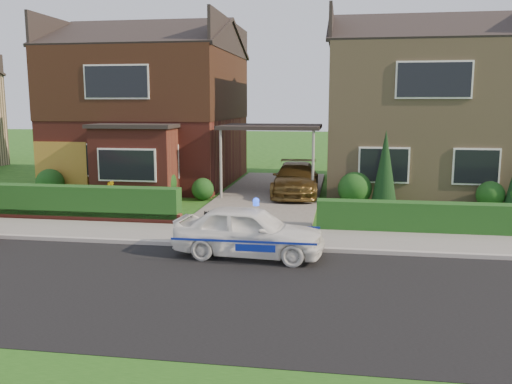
# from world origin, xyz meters

# --- Properties ---
(ground) EXTENTS (120.00, 120.00, 0.00)m
(ground) POSITION_xyz_m (0.00, 0.00, 0.00)
(ground) COLOR #1C4913
(ground) RESTS_ON ground
(road) EXTENTS (60.00, 6.00, 0.02)m
(road) POSITION_xyz_m (0.00, 0.00, 0.00)
(road) COLOR black
(road) RESTS_ON ground
(kerb) EXTENTS (60.00, 0.16, 0.12)m
(kerb) POSITION_xyz_m (0.00, 3.05, 0.06)
(kerb) COLOR #9E9993
(kerb) RESTS_ON ground
(sidewalk) EXTENTS (60.00, 2.00, 0.10)m
(sidewalk) POSITION_xyz_m (0.00, 4.10, 0.05)
(sidewalk) COLOR slate
(sidewalk) RESTS_ON ground
(driveway) EXTENTS (3.80, 12.00, 0.12)m
(driveway) POSITION_xyz_m (0.00, 11.00, 0.06)
(driveway) COLOR #666059
(driveway) RESTS_ON ground
(house_left) EXTENTS (7.50, 9.53, 7.25)m
(house_left) POSITION_xyz_m (-5.78, 13.90, 3.81)
(house_left) COLOR maroon
(house_left) RESTS_ON ground
(house_right) EXTENTS (7.50, 8.06, 7.25)m
(house_right) POSITION_xyz_m (5.80, 13.99, 3.66)
(house_right) COLOR #927C59
(house_right) RESTS_ON ground
(carport_link) EXTENTS (3.80, 3.00, 2.77)m
(carport_link) POSITION_xyz_m (0.00, 10.95, 2.66)
(carport_link) COLOR black
(carport_link) RESTS_ON ground
(garage_door) EXTENTS (2.20, 0.10, 2.10)m
(garage_door) POSITION_xyz_m (-8.25, 9.96, 1.05)
(garage_door) COLOR olive
(garage_door) RESTS_ON ground
(dwarf_wall) EXTENTS (7.70, 0.25, 0.36)m
(dwarf_wall) POSITION_xyz_m (-5.80, 5.30, 0.18)
(dwarf_wall) COLOR maroon
(dwarf_wall) RESTS_ON ground
(hedge_left) EXTENTS (7.50, 0.55, 0.90)m
(hedge_left) POSITION_xyz_m (-5.80, 5.45, 0.00)
(hedge_left) COLOR #133C17
(hedge_left) RESTS_ON ground
(hedge_right) EXTENTS (7.50, 0.55, 0.80)m
(hedge_right) POSITION_xyz_m (5.80, 5.35, 0.00)
(hedge_right) COLOR #133C17
(hedge_right) RESTS_ON ground
(shrub_left_far) EXTENTS (1.08, 1.08, 1.08)m
(shrub_left_far) POSITION_xyz_m (-8.50, 9.50, 0.54)
(shrub_left_far) COLOR #133C17
(shrub_left_far) RESTS_ON ground
(shrub_left_mid) EXTENTS (1.32, 1.32, 1.32)m
(shrub_left_mid) POSITION_xyz_m (-4.00, 9.30, 0.66)
(shrub_left_mid) COLOR #133C17
(shrub_left_mid) RESTS_ON ground
(shrub_left_near) EXTENTS (0.84, 0.84, 0.84)m
(shrub_left_near) POSITION_xyz_m (-2.40, 9.60, 0.42)
(shrub_left_near) COLOR #133C17
(shrub_left_near) RESTS_ON ground
(shrub_right_near) EXTENTS (1.20, 1.20, 1.20)m
(shrub_right_near) POSITION_xyz_m (3.20, 9.40, 0.60)
(shrub_right_near) COLOR #133C17
(shrub_right_near) RESTS_ON ground
(shrub_right_mid) EXTENTS (0.96, 0.96, 0.96)m
(shrub_right_mid) POSITION_xyz_m (7.80, 9.50, 0.48)
(shrub_right_mid) COLOR #133C17
(shrub_right_mid) RESTS_ON ground
(conifer_a) EXTENTS (0.90, 0.90, 2.60)m
(conifer_a) POSITION_xyz_m (4.20, 9.20, 1.30)
(conifer_a) COLOR black
(conifer_a) RESTS_ON ground
(police_car) EXTENTS (3.28, 3.66, 1.38)m
(police_car) POSITION_xyz_m (0.59, 2.40, 0.61)
(police_car) COLOR white
(police_car) RESTS_ON ground
(driveway_car) EXTENTS (1.84, 4.24, 1.22)m
(driveway_car) POSITION_xyz_m (1.00, 10.63, 0.73)
(driveway_car) COLOR brown
(driveway_car) RESTS_ON driveway
(potted_plant_a) EXTENTS (0.41, 0.35, 0.67)m
(potted_plant_a) POSITION_xyz_m (-4.25, 6.25, 0.33)
(potted_plant_a) COLOR gray
(potted_plant_a) RESTS_ON ground
(potted_plant_b) EXTENTS (0.60, 0.59, 0.85)m
(potted_plant_b) POSITION_xyz_m (-5.56, 8.26, 0.42)
(potted_plant_b) COLOR gray
(potted_plant_b) RESTS_ON ground
(potted_plant_c) EXTENTS (0.59, 0.59, 0.86)m
(potted_plant_c) POSITION_xyz_m (-2.50, 6.36, 0.43)
(potted_plant_c) COLOR gray
(potted_plant_c) RESTS_ON ground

